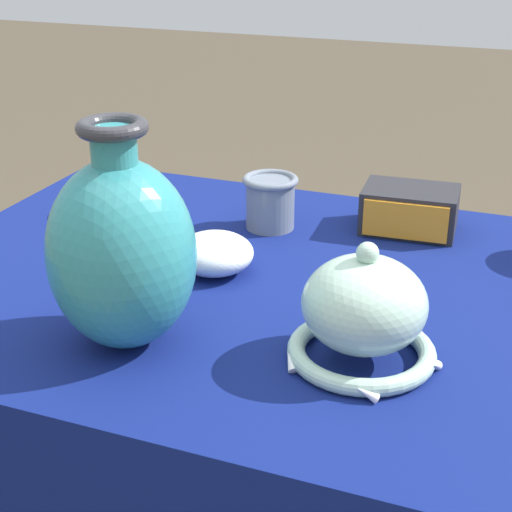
{
  "coord_description": "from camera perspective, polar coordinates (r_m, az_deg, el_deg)",
  "views": [
    {
      "loc": [
        0.36,
        -0.97,
        1.28
      ],
      "look_at": [
        0.05,
        -0.15,
        0.89
      ],
      "focal_mm": 55.0,
      "sensor_mm": 36.0,
      "label": 1
    }
  ],
  "objects": [
    {
      "name": "vase_dome_bell",
      "position": [
        0.94,
        7.83,
        -4.23
      ],
      "size": [
        0.19,
        0.19,
        0.15
      ],
      "color": "#A8CCB7",
      "rests_on": "display_table"
    },
    {
      "name": "bowl_shallow_ochre",
      "position": [
        1.41,
        -11.42,
        3.9
      ],
      "size": [
        0.12,
        0.12,
        0.05
      ],
      "primitive_type": "ellipsoid",
      "color": "gold",
      "rests_on": "display_table"
    },
    {
      "name": "cup_wide_slate",
      "position": [
        1.32,
        1.05,
        4.08
      ],
      "size": [
        0.09,
        0.09,
        0.09
      ],
      "color": "slate",
      "rests_on": "display_table"
    },
    {
      "name": "bowl_shallow_porcelain",
      "position": [
        1.17,
        -2.96,
        0.27
      ],
      "size": [
        0.12,
        0.12,
        0.06
      ],
      "primitive_type": "ellipsoid",
      "color": "white",
      "rests_on": "display_table"
    },
    {
      "name": "display_table",
      "position": [
        1.18,
        0.03,
        -5.79
      ],
      "size": [
        1.06,
        0.79,
        0.78
      ],
      "color": "#38383D",
      "rests_on": "ground_plane"
    },
    {
      "name": "mosaic_tile_box",
      "position": [
        1.33,
        11.1,
        3.31
      ],
      "size": [
        0.16,
        0.12,
        0.07
      ],
      "rotation": [
        0.0,
        0.0,
        0.06
      ],
      "color": "#232328",
      "rests_on": "display_table"
    },
    {
      "name": "vase_tall_bulbous",
      "position": [
        0.95,
        -9.74,
        0.34
      ],
      "size": [
        0.18,
        0.18,
        0.28
      ],
      "color": "teal",
      "rests_on": "display_table"
    }
  ]
}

